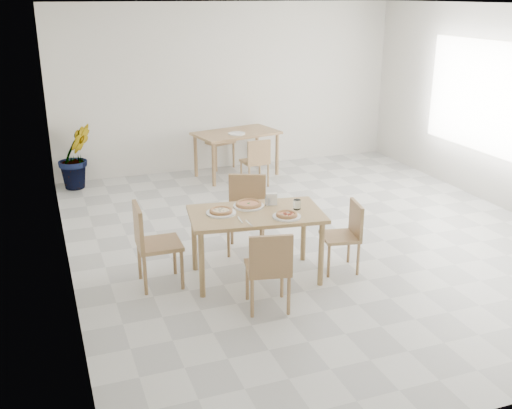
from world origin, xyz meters
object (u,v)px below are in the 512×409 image
object	(u,v)px
chair_north	(247,208)
pizza_margherita	(249,204)
second_table	(236,138)
chair_south	(269,265)
plate_margherita	(249,206)
pizza_pepperoni	(287,214)
chair_back_n	(215,137)
chair_east	(347,232)
chair_west	(151,239)
chair_back_s	(256,159)
napkin_holder	(272,200)
pizza_mushroom	(221,211)
main_table	(256,220)
plate_mushroom	(221,213)
tumbler_b	(297,205)
tumbler_a	(269,201)
plate_pepperoni	(287,217)
plate_empty	(237,134)
potted_plant	(76,156)

from	to	relation	value
chair_north	pizza_margherita	size ratio (longest dim) A/B	2.66
chair_north	second_table	xyz separation A→B (m)	(0.86, 2.94, 0.14)
chair_south	plate_margherita	bearing A→B (deg)	-85.63
pizza_pepperoni	chair_back_n	world-z (taller)	chair_back_n
chair_east	plate_margherita	bearing A→B (deg)	-98.41
chair_east	chair_south	bearing A→B (deg)	-52.56
chair_west	chair_back_s	bearing A→B (deg)	-36.75
chair_north	napkin_holder	size ratio (longest dim) A/B	6.31
chair_west	pizza_pepperoni	bearing A→B (deg)	-107.17
pizza_mushroom	chair_back_s	world-z (taller)	pizza_mushroom
chair_east	pizza_margherita	world-z (taller)	pizza_margherita
plate_margherita	pizza_margherita	xyz separation A→B (m)	(0.00, 0.00, 0.02)
main_table	plate_margherita	xyz separation A→B (m)	(-0.01, 0.19, 0.10)
chair_west	pizza_margherita	size ratio (longest dim) A/B	2.68
chair_east	plate_margherita	distance (m)	1.12
plate_mushroom	chair_back_s	size ratio (longest dim) A/B	0.41
chair_south	chair_west	bearing A→B (deg)	-32.32
main_table	tumbler_b	bearing A→B (deg)	0.46
chair_east	napkin_holder	distance (m)	0.91
pizza_margherita	chair_back_n	bearing A→B (deg)	78.29
napkin_holder	chair_back_s	distance (m)	3.06
chair_east	napkin_holder	bearing A→B (deg)	-100.26
tumbler_b	napkin_holder	size ratio (longest dim) A/B	0.74
napkin_holder	second_table	size ratio (longest dim) A/B	0.10
main_table	pizza_mushroom	xyz separation A→B (m)	(-0.36, 0.09, 0.12)
chair_north	tumbler_a	xyz separation A→B (m)	(0.03, -0.62, 0.28)
chair_north	plate_pepperoni	distance (m)	1.06
chair_south	plate_mushroom	distance (m)	0.90
pizza_pepperoni	chair_back_n	xyz separation A→B (m)	(0.62, 4.65, -0.25)
plate_pepperoni	plate_empty	size ratio (longest dim) A/B	1.07
main_table	plate_mushroom	world-z (taller)	plate_mushroom
plate_mushroom	pizza_margherita	xyz separation A→B (m)	(0.34, 0.10, 0.02)
chair_south	chair_back_s	size ratio (longest dim) A/B	1.08
chair_north	potted_plant	world-z (taller)	potted_plant
chair_east	tumbler_a	size ratio (longest dim) A/B	8.01
plate_margherita	pizza_mushroom	world-z (taller)	pizza_mushroom
plate_pepperoni	pizza_pepperoni	size ratio (longest dim) A/B	1.26
plate_margherita	tumbler_a	distance (m)	0.22
chair_west	second_table	bearing A→B (deg)	-29.73
chair_west	tumbler_a	xyz separation A→B (m)	(1.29, -0.04, 0.28)
chair_south	chair_west	size ratio (longest dim) A/B	0.92
tumbler_a	chair_back_s	size ratio (longest dim) A/B	0.13
plate_pepperoni	chair_back_n	bearing A→B (deg)	82.47
plate_margherita	chair_back_s	distance (m)	3.08
chair_north	plate_mushroom	xyz separation A→B (m)	(-0.53, -0.68, 0.24)
main_table	second_table	bearing A→B (deg)	82.69
pizza_pepperoni	napkin_holder	bearing A→B (deg)	92.10
chair_north	chair_back_n	bearing A→B (deg)	103.50
chair_south	tumbler_b	xyz separation A→B (m)	(0.58, 0.67, 0.32)
plate_margherita	potted_plant	xyz separation A→B (m)	(-1.53, 3.77, -0.25)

